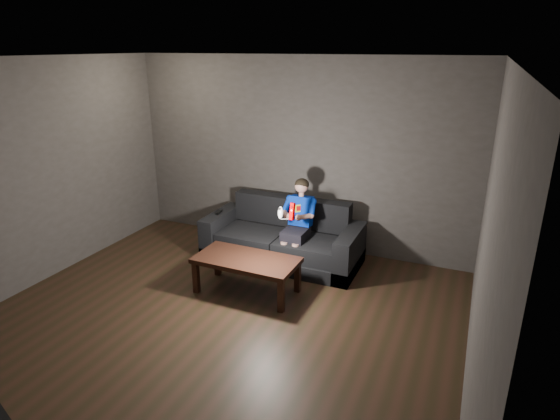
% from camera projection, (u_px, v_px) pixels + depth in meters
% --- Properties ---
extents(floor, '(5.00, 5.00, 0.00)m').
position_uv_depth(floor, '(208.00, 330.00, 4.88)').
color(floor, black).
rests_on(floor, ground).
extents(back_wall, '(5.00, 0.04, 2.70)m').
position_uv_depth(back_wall, '(297.00, 155.00, 6.59)').
color(back_wall, '#3D3835').
rests_on(back_wall, ground).
extents(left_wall, '(0.04, 5.00, 2.70)m').
position_uv_depth(left_wall, '(15.00, 180.00, 5.37)').
color(left_wall, '#3D3835').
rests_on(left_wall, ground).
extents(right_wall, '(0.04, 5.00, 2.70)m').
position_uv_depth(right_wall, '(485.00, 252.00, 3.49)').
color(right_wall, '#3D3835').
rests_on(right_wall, ground).
extents(ceiling, '(5.00, 5.00, 0.02)m').
position_uv_depth(ceiling, '(191.00, 59.00, 3.98)').
color(ceiling, silver).
rests_on(ceiling, back_wall).
extents(sofa, '(2.11, 0.91, 0.81)m').
position_uv_depth(sofa, '(283.00, 242.00, 6.40)').
color(sofa, black).
rests_on(sofa, floor).
extents(child, '(0.44, 0.54, 1.09)m').
position_uv_depth(child, '(298.00, 216.00, 6.12)').
color(child, black).
rests_on(child, sofa).
extents(wii_remote_red, '(0.07, 0.09, 0.21)m').
position_uv_depth(wii_remote_red, '(292.00, 211.00, 5.65)').
color(wii_remote_red, '#E70001').
rests_on(wii_remote_red, child).
extents(nunchuk_white, '(0.09, 0.11, 0.17)m').
position_uv_depth(nunchuk_white, '(280.00, 213.00, 5.73)').
color(nunchuk_white, white).
rests_on(nunchuk_white, child).
extents(wii_remote_black, '(0.07, 0.17, 0.03)m').
position_uv_depth(wii_remote_black, '(219.00, 212.00, 6.58)').
color(wii_remote_black, black).
rests_on(wii_remote_black, sofa).
extents(coffee_table, '(1.22, 0.62, 0.44)m').
position_uv_depth(coffee_table, '(247.00, 263.00, 5.52)').
color(coffee_table, black).
rests_on(coffee_table, floor).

